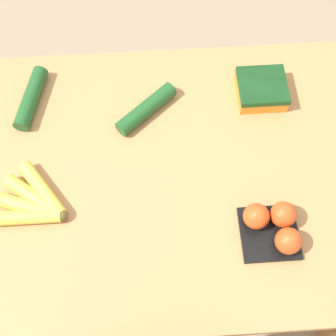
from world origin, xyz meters
TOP-DOWN VIEW (x-y plane):
  - ground_plane at (0.00, 0.00)m, footprint 12.00×12.00m
  - dining_table at (0.00, 0.00)m, footprint 1.30×0.89m
  - banana_bunch at (0.37, 0.08)m, footprint 0.21×0.18m
  - tomato_pack at (-0.26, 0.19)m, footprint 0.15×0.15m
  - carrot_bag at (-0.30, -0.25)m, footprint 0.14×0.14m
  - cucumber_near at (0.40, -0.26)m, footprint 0.09×0.21m
  - cucumber_far at (0.05, -0.20)m, footprint 0.19×0.17m

SIDE VIEW (x-z plane):
  - ground_plane at x=0.00m, z-range 0.00..0.00m
  - dining_table at x=0.00m, z-range 0.27..1.01m
  - banana_bunch at x=0.37m, z-range 0.74..0.78m
  - cucumber_near at x=0.40m, z-range 0.74..0.78m
  - cucumber_far at x=0.05m, z-range 0.74..0.78m
  - carrot_bag at x=-0.30m, z-range 0.74..0.80m
  - tomato_pack at x=-0.26m, z-range 0.73..0.81m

